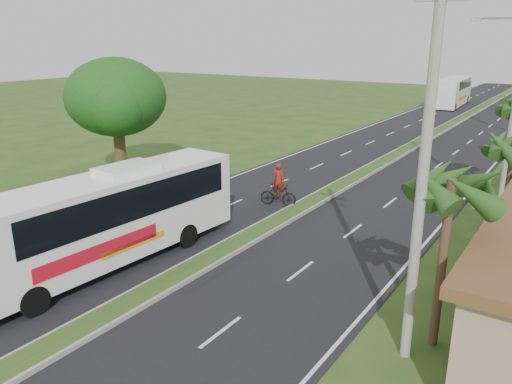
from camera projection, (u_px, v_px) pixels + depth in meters
The scene contains 11 objects.
ground at pixel (139, 300), 17.00m from camera, with size 180.00×180.00×0.00m, color #25481A.
road_asphalt at pixel (364, 174), 32.87m from camera, with size 14.00×160.00×0.02m, color black.
median_strip at pixel (364, 172), 32.85m from camera, with size 1.20×160.00×0.18m.
lane_edge_left at pixel (278, 161), 36.44m from camera, with size 0.12×160.00×0.01m, color silver.
lane_edge_right at pixel (472, 190), 29.32m from camera, with size 0.12×160.00×0.01m, color silver.
palm_verge_a at pixel (451, 189), 13.20m from camera, with size 2.40×2.40×5.45m.
shade_tree at pixel (115, 100), 29.91m from camera, with size 6.30×6.00×7.54m.
utility_pole_a at pixel (425, 159), 12.39m from camera, with size 1.60×0.28×11.00m.
coach_bus_main at pixel (106, 215), 19.01m from camera, with size 3.12×11.99×3.84m.
coach_bus_far at pixel (453, 90), 65.69m from camera, with size 3.33×12.33×3.55m.
motorcyclist at pixel (278, 191), 26.41m from camera, with size 2.03×1.06×2.32m.
Camera 1 is at (11.74, -10.38, 8.54)m, focal length 35.00 mm.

